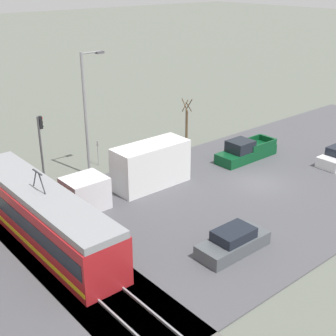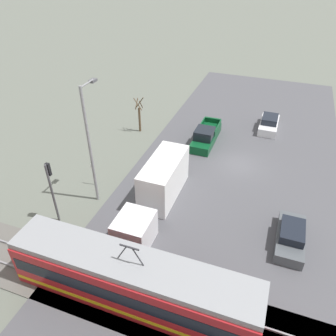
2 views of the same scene
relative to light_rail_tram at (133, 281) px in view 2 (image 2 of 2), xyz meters
name	(u,v)px [view 2 (image 2 of 2)]	position (x,y,z in m)	size (l,w,h in m)	color
ground_plane	(238,165)	(-3.22, -15.82, -1.62)	(320.00, 320.00, 0.00)	#60665B
road_surface	(238,165)	(-3.22, -15.82, -1.58)	(17.92, 48.60, 0.08)	#4C4C51
rail_bed	(187,315)	(-3.22, 0.00, -1.57)	(58.02, 4.40, 0.22)	#5B5954
light_rail_tram	(133,281)	(0.00, 0.00, 0.00)	(14.10, 2.80, 4.30)	#B21E23
box_truck	(158,189)	(1.74, -8.12, -0.05)	(2.35, 9.80, 3.22)	silver
pickup_truck	(206,136)	(0.72, -18.77, -0.86)	(1.92, 5.80, 1.80)	#0C4723
sedan_car_0	(269,124)	(-5.04, -23.92, -0.92)	(1.87, 4.32, 1.50)	silver
sedan_car_1	(291,237)	(-8.22, -7.51, -0.96)	(1.81, 4.48, 1.41)	#4C5156
traffic_light_pole	(51,185)	(8.00, -4.03, 1.63)	(0.28, 0.47, 5.00)	#47474C
street_tree	(139,116)	(8.05, -18.75, 0.14)	(0.93, 0.78, 3.88)	brown
street_lamp_near_crossing	(90,140)	(6.53, -7.26, 3.77)	(0.36, 1.95, 9.49)	gray
no_parking_sign	(93,172)	(7.75, -8.68, -0.33)	(0.32, 0.08, 2.10)	gray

